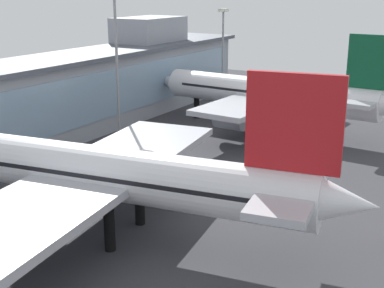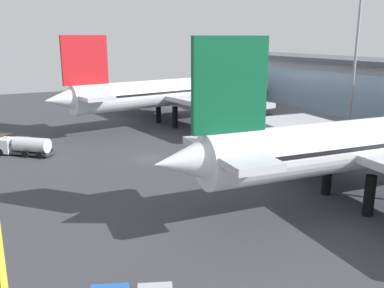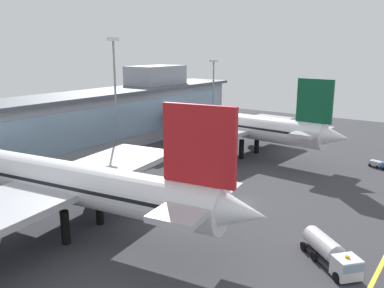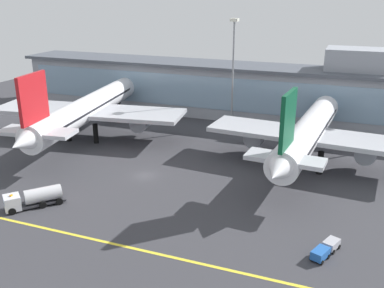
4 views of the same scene
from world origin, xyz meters
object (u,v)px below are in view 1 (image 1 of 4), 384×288
object	(u,v)px
airliner_near_right	(269,94)
apron_light_mast_west	(116,42)
apron_light_mast_centre	(223,40)
airliner_near_left	(96,173)

from	to	relation	value
airliner_near_right	apron_light_mast_west	xyz separation A→B (m)	(-20.31, 18.65, 10.22)
airliner_near_right	apron_light_mast_centre	size ratio (longest dim) A/B	2.40
apron_light_mast_centre	airliner_near_left	bearing A→B (deg)	-164.06
airliner_near_right	apron_light_mast_west	world-z (taller)	apron_light_mast_west
apron_light_mast_centre	airliner_near_right	bearing A→B (deg)	-134.11
apron_light_mast_west	apron_light_mast_centre	xyz separation A→B (m)	(38.41, 0.02, -2.95)
airliner_near_right	apron_light_mast_centre	world-z (taller)	apron_light_mast_centre
airliner_near_right	apron_light_mast_centre	bearing A→B (deg)	-39.90
apron_light_mast_west	airliner_near_right	bearing A→B (deg)	-42.56
airliner_near_left	apron_light_mast_centre	size ratio (longest dim) A/B	2.71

